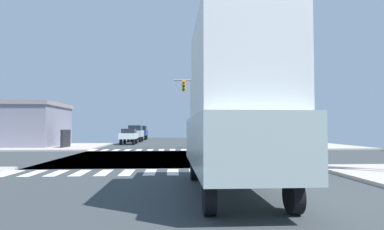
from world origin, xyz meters
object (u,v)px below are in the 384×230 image
street_lamp (236,104)px  sedan_queued_2 (129,135)px  suv_crossing_1 (141,131)px  traffic_signal_mast (224,95)px  box_truck_nearside_1 (233,107)px  suv_middle_3 (136,132)px  sedan_trailing_3 (239,139)px

street_lamp → sedan_queued_2: street_lamp is taller
suv_crossing_1 → sedan_queued_2: size_ratio=1.07×
traffic_signal_mast → suv_crossing_1: 27.21m
box_truck_nearside_1 → sedan_queued_2: bearing=103.3°
suv_crossing_1 → sedan_queued_2: (0.00, -15.33, -0.28)m
street_lamp → suv_middle_3: size_ratio=1.81×
traffic_signal_mast → box_truck_nearside_1: (-2.99, -19.83, -2.46)m
traffic_signal_mast → suv_crossing_1: bearing=111.7°
street_lamp → suv_crossing_1: street_lamp is taller
street_lamp → suv_crossing_1: size_ratio=1.81×
sedan_queued_2 → suv_middle_3: bearing=-90.0°
box_truck_nearside_1 → sedan_queued_2: box_truck_nearside_1 is taller
traffic_signal_mast → sedan_queued_2: size_ratio=1.79×
box_truck_nearside_1 → suv_crossing_1: bearing=98.9°
traffic_signal_mast → box_truck_nearside_1: bearing=-98.6°
suv_crossing_1 → sedan_trailing_3: (10.49, -29.24, -0.28)m
street_lamp → suv_crossing_1: (-12.94, 15.79, -3.55)m
traffic_signal_mast → box_truck_nearside_1: 20.20m
street_lamp → box_truck_nearside_1: (-5.94, -29.08, -2.38)m
box_truck_nearside_1 → suv_middle_3: bearing=100.8°
suv_crossing_1 → traffic_signal_mast: bearing=111.7°
traffic_signal_mast → street_lamp: (2.95, 9.26, -0.08)m
sedan_trailing_3 → box_truck_nearside_1: bearing=-12.6°
street_lamp → sedan_trailing_3: bearing=-100.3°
sedan_trailing_3 → traffic_signal_mast: bearing=-173.2°
traffic_signal_mast → box_truck_nearside_1: size_ratio=1.07×
sedan_queued_2 → suv_middle_3: suv_middle_3 is taller
street_lamp → traffic_signal_mast: bearing=-107.7°
suv_crossing_1 → sedan_trailing_3: bearing=109.7°
traffic_signal_mast → suv_middle_3: 19.79m
traffic_signal_mast → suv_crossing_1: (-9.99, 25.05, -3.63)m
box_truck_nearside_1 → sedan_trailing_3: 16.08m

